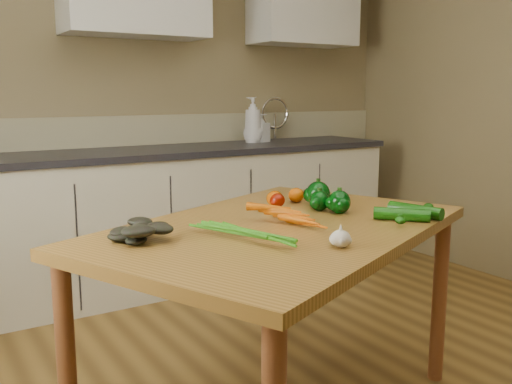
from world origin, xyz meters
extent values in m
cube|color=#877751|center=(0.00, 2.51, 1.30)|extent=(4.00, 0.02, 2.60)
cube|color=tan|center=(0.00, 2.48, 0.55)|extent=(3.98, 0.03, 1.10)
cube|color=beige|center=(0.20, 2.19, 0.43)|extent=(2.80, 0.60, 0.86)
cube|color=#28272C|center=(0.20, 2.19, 0.88)|extent=(2.84, 0.64, 0.04)
cube|color=#99999E|center=(0.98, 2.19, 0.84)|extent=(0.55, 0.42, 0.10)
cylinder|color=silver|center=(0.98, 2.37, 1.02)|extent=(0.02, 0.02, 0.24)
cube|color=olive|center=(-0.26, 0.48, 0.75)|extent=(1.70, 1.43, 0.04)
cylinder|color=brown|center=(0.51, 0.37, 0.37)|extent=(0.06, 0.06, 0.73)
cylinder|color=brown|center=(-1.02, 0.58, 0.37)|extent=(0.06, 0.06, 0.73)
cylinder|color=brown|center=(0.19, 1.11, 0.37)|extent=(0.06, 0.06, 0.73)
imported|color=silver|center=(0.72, 2.26, 1.06)|extent=(0.15, 0.15, 0.32)
imported|color=silver|center=(0.80, 2.27, 1.00)|extent=(0.12, 0.12, 0.20)
imported|color=silver|center=(0.73, 2.27, 1.00)|extent=(0.21, 0.21, 0.19)
ellipsoid|color=beige|center=(-0.27, 0.12, 0.80)|extent=(0.06, 0.06, 0.06)
sphere|color=#023207|center=(0.02, 0.60, 0.81)|extent=(0.08, 0.08, 0.08)
sphere|color=#023207|center=(0.08, 0.68, 0.83)|extent=(0.10, 0.10, 0.10)
sphere|color=#023207|center=(0.06, 0.52, 0.82)|extent=(0.09, 0.09, 0.09)
ellipsoid|color=#7E1102|center=(-0.09, 0.75, 0.80)|extent=(0.07, 0.07, 0.06)
ellipsoid|color=#C65304|center=(-0.08, 0.77, 0.81)|extent=(0.07, 0.07, 0.07)
ellipsoid|color=#C65304|center=(0.05, 0.80, 0.81)|extent=(0.07, 0.07, 0.06)
cylinder|color=#0B4207|center=(0.27, 0.31, 0.80)|extent=(0.10, 0.23, 0.05)
cylinder|color=#0B4207|center=(0.17, 0.28, 0.80)|extent=(0.17, 0.19, 0.05)
camera|label=1|loc=(-1.41, -1.21, 1.25)|focal=40.00mm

